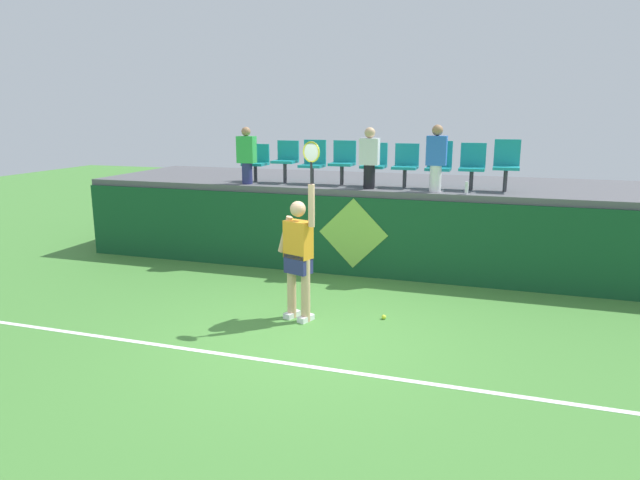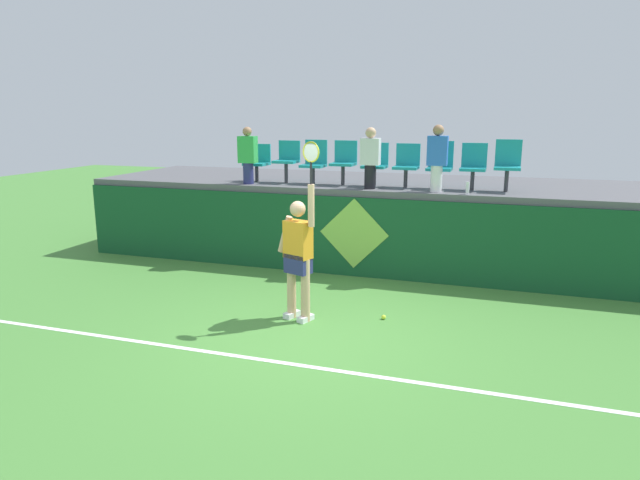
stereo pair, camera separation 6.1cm
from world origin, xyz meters
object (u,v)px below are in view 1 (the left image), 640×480
at_px(stadium_chair_4, 374,162).
at_px(stadium_chair_1, 286,159).
at_px(stadium_chair_6, 439,163).
at_px(spectator_1, 436,157).
at_px(stadium_chair_8, 506,163).
at_px(stadium_chair_0, 257,161).
at_px(stadium_chair_5, 406,163).
at_px(spectator_0, 369,157).
at_px(tennis_ball, 384,317).
at_px(tennis_player, 299,253).
at_px(water_bottle, 467,188).
at_px(stadium_chair_2, 313,161).
at_px(spectator_2, 247,155).
at_px(stadium_chair_3, 343,160).
at_px(stadium_chair_7, 472,164).

bearing_deg(stadium_chair_4, stadium_chair_1, -179.85).
xyz_separation_m(stadium_chair_6, spectator_1, (0.00, -0.45, 0.15)).
bearing_deg(stadium_chair_8, stadium_chair_0, -179.89).
height_order(stadium_chair_4, stadium_chair_5, stadium_chair_4).
bearing_deg(spectator_0, tennis_ball, -71.18).
distance_m(tennis_player, stadium_chair_8, 4.29).
height_order(water_bottle, stadium_chair_1, stadium_chair_1).
bearing_deg(stadium_chair_6, water_bottle, -48.20).
bearing_deg(stadium_chair_1, tennis_player, -65.96).
relative_size(water_bottle, stadium_chair_2, 0.25).
relative_size(stadium_chair_2, spectator_2, 0.77).
xyz_separation_m(stadium_chair_3, stadium_chair_8, (2.95, 0.00, 0.03)).
height_order(tennis_player, stadium_chair_8, tennis_player).
bearing_deg(stadium_chair_8, stadium_chair_3, -179.91).
bearing_deg(spectator_0, stadium_chair_2, 160.84).
height_order(stadium_chair_3, stadium_chair_4, stadium_chair_3).
distance_m(tennis_ball, spectator_1, 3.18).
bearing_deg(tennis_player, stadium_chair_3, 94.52).
xyz_separation_m(tennis_player, stadium_chair_6, (1.54, 3.16, 1.04)).
bearing_deg(stadium_chair_1, spectator_1, -8.53).
height_order(stadium_chair_1, spectator_1, spectator_1).
relative_size(tennis_ball, stadium_chair_2, 0.08).
bearing_deg(tennis_ball, water_bottle, 66.95).
xyz_separation_m(stadium_chair_1, spectator_2, (-0.63, -0.46, 0.09)).
distance_m(tennis_ball, stadium_chair_6, 3.44).
xyz_separation_m(stadium_chair_7, spectator_2, (-4.16, -0.46, 0.11)).
bearing_deg(tennis_ball, spectator_1, 80.72).
distance_m(stadium_chair_1, spectator_0, 1.81).
height_order(stadium_chair_7, stadium_chair_8, stadium_chair_8).
relative_size(tennis_player, stadium_chair_1, 3.13).
xyz_separation_m(stadium_chair_2, stadium_chair_7, (2.97, -0.00, 0.01)).
bearing_deg(tennis_ball, stadium_chair_8, 61.08).
bearing_deg(stadium_chair_7, tennis_player, -123.99).
bearing_deg(spectator_2, spectator_0, 1.18).
relative_size(water_bottle, stadium_chair_7, 0.26).
xyz_separation_m(water_bottle, stadium_chair_7, (0.04, 0.60, 0.35)).
bearing_deg(spectator_2, stadium_chair_5, 8.78).
height_order(water_bottle, stadium_chair_5, stadium_chair_5).
distance_m(tennis_player, stadium_chair_3, 3.33).
height_order(stadium_chair_1, stadium_chair_6, stadium_chair_6).
height_order(stadium_chair_0, stadium_chair_4, stadium_chair_4).
height_order(water_bottle, stadium_chair_0, stadium_chair_0).
xyz_separation_m(stadium_chair_7, spectator_1, (-0.58, -0.45, 0.15)).
relative_size(stadium_chair_0, stadium_chair_1, 0.91).
height_order(water_bottle, stadium_chair_8, stadium_chair_8).
distance_m(tennis_ball, stadium_chair_7, 3.54).
relative_size(stadium_chair_6, stadium_chair_7, 1.03).
bearing_deg(tennis_ball, stadium_chair_4, 106.19).
xyz_separation_m(stadium_chair_3, stadium_chair_4, (0.60, 0.00, -0.03)).
bearing_deg(stadium_chair_4, spectator_2, -169.09).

